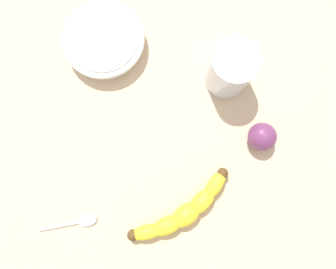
{
  "coord_description": "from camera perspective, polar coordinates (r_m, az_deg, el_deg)",
  "views": [
    {
      "loc": [
        -5.13,
        2.04,
        64.07
      ],
      "look_at": [
        1.43,
        3.93,
        5.0
      ],
      "focal_mm": 33.07,
      "sensor_mm": 36.0,
      "label": 1
    }
  ],
  "objects": [
    {
      "name": "smoothie_glass",
      "position": [
        0.6,
        11.39,
        11.59
      ],
      "size": [
        8.6,
        8.6,
        10.92
      ],
      "color": "silver",
      "rests_on": "wooden_tabletop"
    },
    {
      "name": "wooden_tabletop",
      "position": [
        0.63,
        3.09,
        -2.6
      ],
      "size": [
        120.0,
        120.0,
        3.0
      ],
      "primitive_type": "cube",
      "color": "#C9AE8E",
      "rests_on": "ground"
    },
    {
      "name": "plum_fruit",
      "position": [
        0.61,
        16.95,
        -0.41
      ],
      "size": [
        5.44,
        5.44,
        5.44
      ],
      "primitive_type": "sphere",
      "color": "#6B3360",
      "rests_on": "wooden_tabletop"
    },
    {
      "name": "ceramic_bowl",
      "position": [
        0.65,
        -11.72,
        16.6
      ],
      "size": [
        16.39,
        16.39,
        3.65
      ],
      "color": "white",
      "rests_on": "wooden_tabletop"
    },
    {
      "name": "teaspoon",
      "position": [
        0.64,
        -15.22,
        -15.12
      ],
      "size": [
        6.39,
        10.63,
        0.8
      ],
      "rotation": [
        0.0,
        0.0,
        5.19
      ],
      "color": "silver",
      "rests_on": "wooden_tabletop"
    },
    {
      "name": "banana",
      "position": [
        0.6,
        2.89,
        -14.07
      ],
      "size": [
        18.06,
        15.57,
        3.86
      ],
      "rotation": [
        0.0,
        0.0,
        5.59
      ],
      "color": "yellow",
      "rests_on": "wooden_tabletop"
    }
  ]
}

